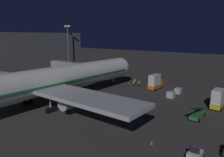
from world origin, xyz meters
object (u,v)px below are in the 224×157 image
jet_bridge (77,67)px  traffic_cone_nose_port (129,83)px  ground_crew_by_belt_loader (135,81)px  baggage_container_far_row (171,95)px  cargo_truck_aft (155,82)px  apron_floodlight_mast (68,47)px  baggage_container_near_belt (178,91)px  airliner_at_gate (31,85)px  baggage_tug_spare (195,155)px  ground_crew_marshaller_fwd (139,83)px  ground_crew_near_nose_gear (134,83)px  traffic_cone_nose_starboard (118,81)px  belt_loader (198,114)px  traffic_cone_wingtip_svc_side (152,143)px  catering_truck (218,99)px

jet_bridge → traffic_cone_nose_port: jet_bridge is taller
traffic_cone_nose_port → ground_crew_by_belt_loader: bearing=-148.0°
jet_bridge → ground_crew_by_belt_loader: (-15.01, -11.55, -4.64)m
baggage_container_far_row → jet_bridge: bearing=7.3°
cargo_truck_aft → traffic_cone_nose_port: cargo_truck_aft is taller
cargo_truck_aft → ground_crew_by_belt_loader: cargo_truck_aft is taller
apron_floodlight_mast → baggage_container_near_belt: bearing=179.7°
airliner_at_gate → baggage_tug_spare: bearing=-176.6°
cargo_truck_aft → ground_crew_marshaller_fwd: (5.43, -0.08, -1.20)m
airliner_at_gate → baggage_container_near_belt: size_ratio=37.86×
baggage_container_far_row → ground_crew_near_nose_gear: size_ratio=1.01×
baggage_tug_spare → traffic_cone_nose_starboard: 47.10m
airliner_at_gate → baggage_tug_spare: (-32.87, -1.94, -4.76)m
ground_crew_by_belt_loader → baggage_tug_spare: bearing=131.6°
airliner_at_gate → ground_crew_by_belt_loader: airliner_at_gate is taller
apron_floodlight_mast → belt_loader: 57.40m
baggage_tug_spare → baggage_container_far_row: 28.35m
jet_bridge → belt_loader: jet_bridge is taller
ground_crew_marshaller_fwd → traffic_cone_wingtip_svc_side: bearing=123.7°
baggage_tug_spare → baggage_container_far_row: bearing=-61.3°
cargo_truck_aft → traffic_cone_nose_port: 10.21m
ground_crew_near_nose_gear → baggage_tug_spare: bearing=133.1°
airliner_at_gate → baggage_tug_spare: airliner_at_gate is taller
cargo_truck_aft → traffic_cone_nose_port: (9.96, -1.17, -1.91)m
belt_loader → airliner_at_gate: bearing=30.1°
belt_loader → ground_crew_near_nose_gear: (23.80, -14.99, 0.08)m
apron_floodlight_mast → traffic_cone_nose_port: bearing=-177.5°
baggage_container_near_belt → baggage_tug_spare: bearing=114.5°
baggage_container_far_row → traffic_cone_nose_starboard: 22.45m
baggage_tug_spare → traffic_cone_nose_starboard: size_ratio=4.13×
baggage_tug_spare → catering_truck: bearing=-84.2°
cargo_truck_aft → baggage_container_far_row: bearing=142.8°
baggage_container_far_row → apron_floodlight_mast: bearing=-6.8°
belt_loader → ground_crew_near_nose_gear: 28.13m
traffic_cone_nose_starboard → traffic_cone_wingtip_svc_side: 42.33m
baggage_container_far_row → traffic_cone_nose_starboard: baggage_container_far_row is taller
traffic_cone_nose_port → baggage_container_far_row: bearing=159.0°
baggage_container_far_row → ground_crew_near_nose_gear: ground_crew_near_nose_gear is taller
baggage_container_near_belt → ground_crew_near_nose_gear: size_ratio=1.09×
ground_crew_marshaller_fwd → traffic_cone_nose_starboard: 9.02m
cargo_truck_aft → jet_bridge: bearing=21.8°
ground_crew_by_belt_loader → traffic_cone_nose_port: (1.74, 1.09, -0.71)m
catering_truck → ground_crew_by_belt_loader: bearing=-19.2°
baggage_container_far_row → catering_truck: bearing=171.9°
traffic_cone_nose_port → traffic_cone_nose_starboard: bearing=0.0°
traffic_cone_nose_port → traffic_cone_wingtip_svc_side: same height
jet_bridge → traffic_cone_wingtip_svc_side: jet_bridge is taller
ground_crew_near_nose_gear → ground_crew_by_belt_loader: (1.09, -2.76, 0.05)m
belt_loader → traffic_cone_nose_port: 31.41m
traffic_cone_wingtip_svc_side → catering_truck: bearing=-99.6°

